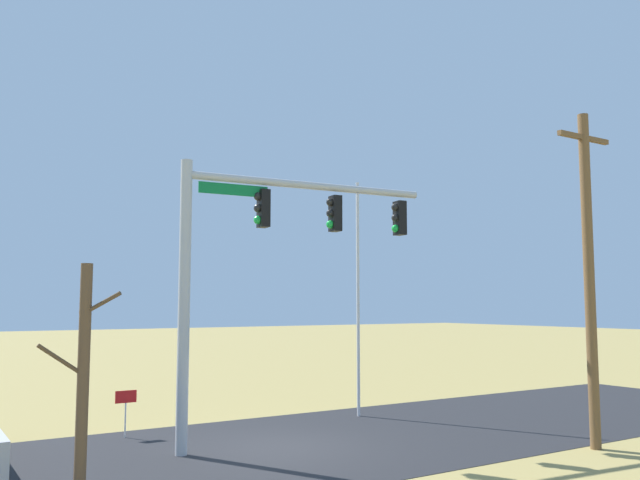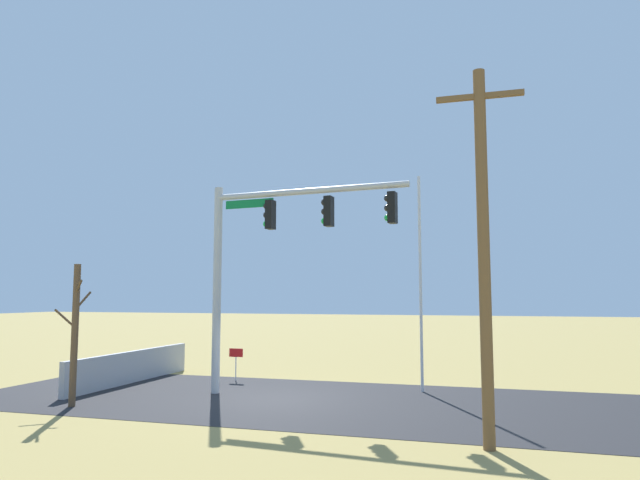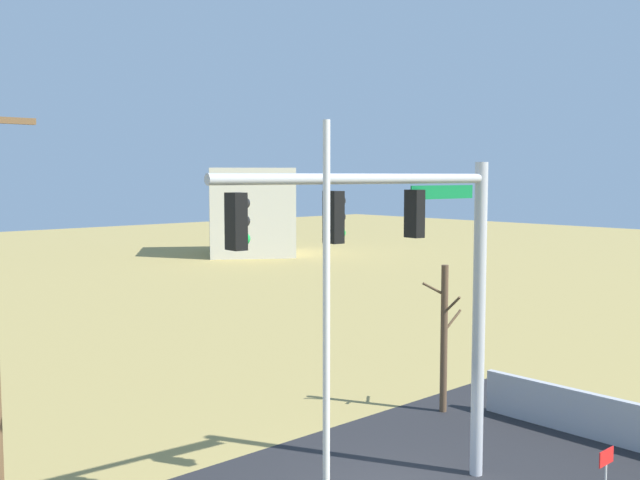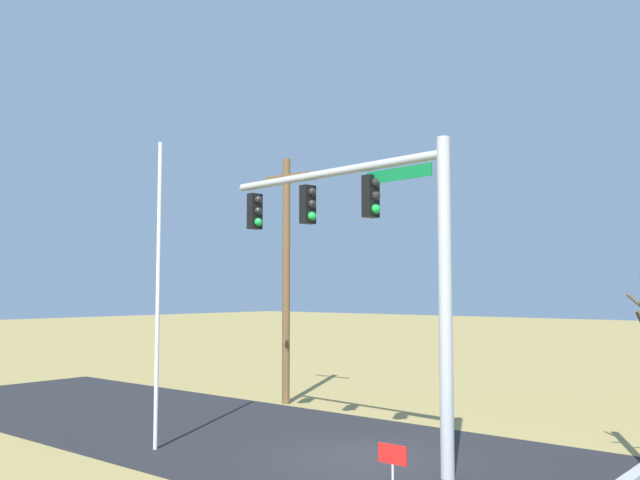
{
  "view_description": "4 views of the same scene",
  "coord_description": "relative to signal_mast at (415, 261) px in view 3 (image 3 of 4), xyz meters",
  "views": [
    {
      "loc": [
        8.02,
        14.52,
        3.48
      ],
      "look_at": [
        -1.19,
        -0.04,
        5.17
      ],
      "focal_mm": 37.0,
      "sensor_mm": 36.0,
      "label": 1
    },
    {
      "loc": [
        -6.33,
        17.03,
        3.23
      ],
      "look_at": [
        -1.29,
        -0.29,
        5.02
      ],
      "focal_mm": 31.66,
      "sensor_mm": 36.0,
      "label": 2
    },
    {
      "loc": [
        -10.98,
        -9.82,
        6.66
      ],
      "look_at": [
        -2.03,
        -0.06,
        5.5
      ],
      "focal_mm": 41.49,
      "sensor_mm": 36.0,
      "label": 3
    },
    {
      "loc": [
        9.38,
        -12.82,
        3.76
      ],
      "look_at": [
        -1.17,
        -0.13,
        4.99
      ],
      "focal_mm": 38.47,
      "sensor_mm": 36.0,
      "label": 4
    }
  ],
  "objects": [
    {
      "name": "signal_mast",
      "position": [
        0.0,
        0.0,
        0.0
      ],
      "size": [
        6.78,
        0.9,
        6.95
      ],
      "color": "#B2B5BA",
      "rests_on": "ground_plane"
    },
    {
      "name": "open_sign",
      "position": [
        2.47,
        -2.93,
        -4.03
      ],
      "size": [
        0.56,
        0.04,
        1.22
      ],
      "color": "silver",
      "rests_on": "ground_plane"
    },
    {
      "name": "sidewalk_corner",
      "position": [
        2.95,
        -0.18,
        -4.93
      ],
      "size": [
        6.0,
        6.0,
        0.01
      ],
      "primitive_type": "cube",
      "color": "#B7B5AD",
      "rests_on": "ground_plane"
    },
    {
      "name": "distant_building",
      "position": [
        26.5,
        40.46,
        -1.3
      ],
      "size": [
        10.08,
        10.35,
        7.28
      ],
      "primitive_type": "cube",
      "rotation": [
        0.0,
        0.0,
        0.98
      ],
      "color": "beige",
      "rests_on": "ground_plane"
    },
    {
      "name": "bare_tree",
      "position": [
        4.94,
        3.07,
        -2.79
      ],
      "size": [
        1.27,
        1.02,
        4.18
      ],
      "color": "brown",
      "rests_on": "ground_plane"
    },
    {
      "name": "flagpole",
      "position": [
        -4.66,
        -2.36,
        -1.24
      ],
      "size": [
        0.1,
        0.1,
        7.4
      ],
      "primitive_type": "cylinder",
      "color": "silver",
      "rests_on": "ground_plane"
    },
    {
      "name": "retaining_fence",
      "position": [
        6.0,
        -1.41,
        -4.35
      ],
      "size": [
        0.2,
        7.39,
        1.17
      ],
      "primitive_type": "cube",
      "color": "#A8A8AD",
      "rests_on": "ground_plane"
    }
  ]
}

